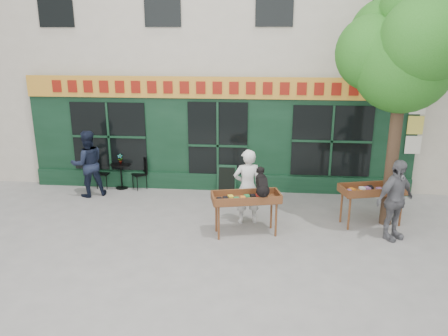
{
  "coord_description": "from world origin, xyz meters",
  "views": [
    {
      "loc": [
        1.33,
        -9.79,
        4.33
      ],
      "look_at": [
        0.35,
        0.5,
        1.23
      ],
      "focal_mm": 35.0,
      "sensor_mm": 36.0,
      "label": 1
    }
  ],
  "objects_px": {
    "man_right": "(395,200)",
    "bistro_table": "(121,171)",
    "book_cart_right": "(373,192)",
    "dog": "(262,182)",
    "book_cart_center": "(246,200)",
    "woman": "(247,187)",
    "man_left": "(88,164)"
  },
  "relations": [
    {
      "from": "book_cart_center",
      "to": "bistro_table",
      "type": "height_order",
      "value": "book_cart_center"
    },
    {
      "from": "man_right",
      "to": "bistro_table",
      "type": "relative_size",
      "value": 2.41
    },
    {
      "from": "book_cart_right",
      "to": "man_left",
      "type": "xyz_separation_m",
      "value": [
        -7.49,
        1.3,
        0.12
      ]
    },
    {
      "from": "dog",
      "to": "man_right",
      "type": "height_order",
      "value": "man_right"
    },
    {
      "from": "book_cart_center",
      "to": "dog",
      "type": "relative_size",
      "value": 2.67
    },
    {
      "from": "book_cart_right",
      "to": "dog",
      "type": "bearing_deg",
      "value": -176.01
    },
    {
      "from": "man_left",
      "to": "book_cart_center",
      "type": "bearing_deg",
      "value": 122.89
    },
    {
      "from": "book_cart_right",
      "to": "man_left",
      "type": "bearing_deg",
      "value": 155.56
    },
    {
      "from": "dog",
      "to": "bistro_table",
      "type": "xyz_separation_m",
      "value": [
        -4.18,
        2.86,
        -0.75
      ]
    },
    {
      "from": "man_right",
      "to": "book_cart_center",
      "type": "bearing_deg",
      "value": 146.76
    },
    {
      "from": "dog",
      "to": "man_right",
      "type": "xyz_separation_m",
      "value": [
        2.91,
        0.13,
        -0.38
      ]
    },
    {
      "from": "book_cart_right",
      "to": "bistro_table",
      "type": "bearing_deg",
      "value": 149.13
    },
    {
      "from": "book_cart_right",
      "to": "book_cart_center",
      "type": "bearing_deg",
      "value": -178.98
    },
    {
      "from": "dog",
      "to": "book_cart_right",
      "type": "distance_m",
      "value": 2.79
    },
    {
      "from": "dog",
      "to": "woman",
      "type": "height_order",
      "value": "woman"
    },
    {
      "from": "book_cart_center",
      "to": "man_right",
      "type": "distance_m",
      "value": 3.26
    },
    {
      "from": "book_cart_center",
      "to": "woman",
      "type": "distance_m",
      "value": 0.66
    },
    {
      "from": "dog",
      "to": "man_right",
      "type": "relative_size",
      "value": 0.33
    },
    {
      "from": "woman",
      "to": "man_left",
      "type": "relative_size",
      "value": 0.97
    },
    {
      "from": "dog",
      "to": "man_right",
      "type": "bearing_deg",
      "value": -10.89
    },
    {
      "from": "book_cart_center",
      "to": "man_right",
      "type": "height_order",
      "value": "man_right"
    },
    {
      "from": "woman",
      "to": "book_cart_right",
      "type": "height_order",
      "value": "woman"
    },
    {
      "from": "book_cart_right",
      "to": "woman",
      "type": "bearing_deg",
      "value": 168.83
    },
    {
      "from": "dog",
      "to": "book_cart_center",
      "type": "bearing_deg",
      "value": 158.46
    },
    {
      "from": "book_cart_right",
      "to": "bistro_table",
      "type": "relative_size",
      "value": 2.12
    },
    {
      "from": "man_right",
      "to": "bistro_table",
      "type": "distance_m",
      "value": 7.6
    },
    {
      "from": "book_cart_right",
      "to": "bistro_table",
      "type": "distance_m",
      "value": 7.08
    },
    {
      "from": "man_right",
      "to": "bistro_table",
      "type": "xyz_separation_m",
      "value": [
        -7.09,
        2.73,
        -0.37
      ]
    },
    {
      "from": "book_cart_right",
      "to": "man_right",
      "type": "xyz_separation_m",
      "value": [
        0.3,
        -0.75,
        0.09
      ]
    },
    {
      "from": "book_cart_center",
      "to": "woman",
      "type": "relative_size",
      "value": 0.87
    },
    {
      "from": "book_cart_center",
      "to": "book_cart_right",
      "type": "relative_size",
      "value": 1.0
    },
    {
      "from": "woman",
      "to": "man_right",
      "type": "height_order",
      "value": "woman"
    }
  ]
}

